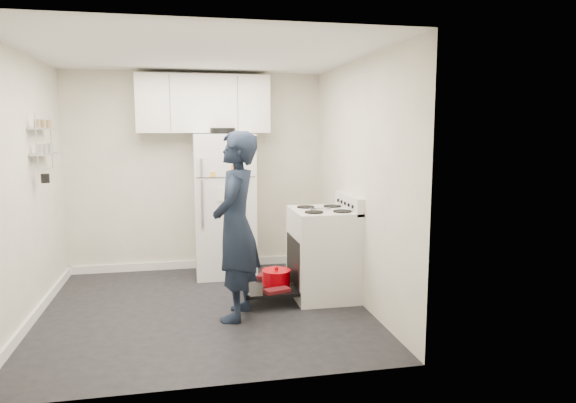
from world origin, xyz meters
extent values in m
cube|color=black|center=(0.00, 0.00, 0.00)|extent=(3.20, 3.20, 0.01)
cube|color=white|center=(0.00, 0.00, 2.50)|extent=(3.20, 3.20, 0.01)
cube|color=beige|center=(0.00, 1.60, 1.25)|extent=(3.20, 0.01, 2.50)
cube|color=beige|center=(0.00, -1.60, 1.25)|extent=(3.20, 0.01, 2.50)
cube|color=beige|center=(-1.60, 0.00, 1.25)|extent=(0.01, 3.20, 2.50)
cube|color=beige|center=(1.60, 0.00, 1.25)|extent=(0.01, 3.20, 2.50)
cube|color=white|center=(-1.59, 0.00, 0.05)|extent=(0.03, 3.20, 0.10)
cube|color=white|center=(0.00, 1.59, 0.05)|extent=(3.20, 0.03, 0.10)
cube|color=silver|center=(1.28, 0.15, 0.46)|extent=(0.65, 0.76, 0.92)
cube|color=black|center=(1.21, 0.15, 0.40)|extent=(0.53, 0.60, 0.52)
cube|color=orange|center=(1.48, 0.15, 0.40)|extent=(0.02, 0.56, 0.46)
cylinder|color=black|center=(1.26, 0.15, 0.22)|extent=(0.34, 0.34, 0.02)
cube|color=silver|center=(1.56, 0.15, 1.01)|extent=(0.08, 0.76, 0.18)
cube|color=silver|center=(1.28, 0.15, 0.94)|extent=(0.65, 0.76, 0.03)
cube|color=#B2B2B7|center=(1.23, 0.10, 0.97)|extent=(0.22, 0.03, 0.01)
cube|color=black|center=(0.68, 0.15, 0.14)|extent=(0.55, 0.70, 0.03)
cylinder|color=#B2B2B7|center=(0.43, 0.15, 0.18)|extent=(0.02, 0.66, 0.02)
cylinder|color=#B40009|center=(0.76, 0.15, 0.23)|extent=(0.29, 0.29, 0.14)
cylinder|color=#B40009|center=(0.76, 0.15, 0.31)|extent=(0.31, 0.31, 0.02)
sphere|color=#B40009|center=(0.76, 0.15, 0.34)|extent=(0.04, 0.04, 0.04)
cube|color=maroon|center=(0.73, -0.11, 0.18)|extent=(0.29, 0.20, 0.04)
cube|color=maroon|center=(0.73, 0.39, 0.18)|extent=(0.29, 0.21, 0.04)
cube|color=silver|center=(0.31, 1.25, 0.87)|extent=(0.72, 0.70, 1.74)
cube|color=#4C4C4C|center=(0.31, 0.90, 1.24)|extent=(0.68, 0.01, 0.01)
cube|color=#B2B2B7|center=(0.03, 0.88, 1.36)|extent=(0.02, 0.03, 0.20)
cube|color=#B2B2B7|center=(0.03, 0.88, 0.94)|extent=(0.02, 0.03, 0.55)
cylinder|color=black|center=(0.31, 1.25, 1.78)|extent=(0.30, 0.30, 0.07)
cube|color=silver|center=(0.26, 0.89, 1.05)|extent=(0.12, 0.01, 0.16)
cube|color=orange|center=(0.41, 0.89, 1.35)|extent=(0.07, 0.01, 0.07)
cube|color=#C1374A|center=(0.36, 0.89, 0.70)|extent=(0.10, 0.01, 0.10)
cube|color=gold|center=(0.16, 0.89, 1.28)|extent=(0.06, 0.01, 0.06)
cube|color=#459732|center=(0.49, 0.89, 0.90)|extent=(0.09, 0.01, 0.12)
cube|color=silver|center=(0.10, 1.43, 2.10)|extent=(1.60, 0.33, 0.70)
cube|color=#B2B2B7|center=(-1.52, 0.50, 1.80)|extent=(0.14, 0.60, 0.02)
cube|color=#B2B2B7|center=(-1.52, 0.50, 1.55)|extent=(0.14, 0.60, 0.02)
cylinder|color=black|center=(-1.49, 0.32, 1.32)|extent=(0.08, 0.08, 0.09)
imported|color=black|center=(0.30, -0.29, 0.89)|extent=(0.62, 0.75, 1.78)
camera|label=1|loc=(-0.18, -5.03, 1.80)|focal=32.00mm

